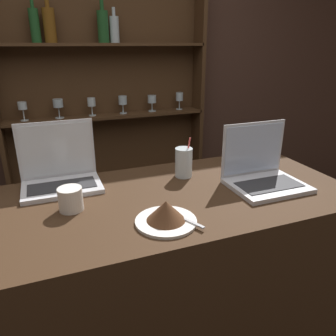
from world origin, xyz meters
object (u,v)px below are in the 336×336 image
at_px(water_glass, 184,162).
at_px(cake_plate, 166,214).
at_px(laptop_far, 262,172).
at_px(laptop_near, 60,172).
at_px(coffee_cup, 71,199).

bearing_deg(water_glass, cake_plate, -121.68).
relative_size(laptop_far, cake_plate, 1.46).
height_order(laptop_near, coffee_cup, laptop_near).
distance_m(water_glass, coffee_cup, 0.51).
relative_size(cake_plate, coffee_cup, 2.40).
xyz_separation_m(cake_plate, coffee_cup, (-0.28, 0.20, 0.01)).
distance_m(laptop_far, coffee_cup, 0.76).
bearing_deg(cake_plate, coffee_cup, 143.87).
relative_size(laptop_near, cake_plate, 1.51).
bearing_deg(water_glass, laptop_near, 170.24).
bearing_deg(laptop_near, cake_plate, -55.82).
bearing_deg(coffee_cup, water_glass, 16.31).
bearing_deg(laptop_far, water_glass, 143.76).
height_order(cake_plate, water_glass, water_glass).
relative_size(laptop_near, laptop_far, 1.03).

